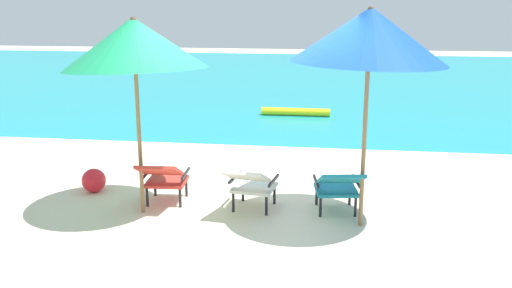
{
  "coord_description": "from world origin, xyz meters",
  "views": [
    {
      "loc": [
        1.01,
        -6.83,
        2.66
      ],
      "look_at": [
        0.0,
        0.44,
        0.75
      ],
      "focal_mm": 39.28,
      "sensor_mm": 36.0,
      "label": 1
    }
  ],
  "objects_px": {
    "lounge_chair_center": "(250,183)",
    "beach_ball": "(94,180)",
    "swim_buoy": "(296,112)",
    "beach_umbrella_right": "(370,35)",
    "lounge_chair_right": "(338,185)",
    "beach_umbrella_left": "(134,44)",
    "lounge_chair_left": "(163,177)"
  },
  "relations": [
    {
      "from": "lounge_chair_center",
      "to": "beach_ball",
      "type": "relative_size",
      "value": 2.77
    },
    {
      "from": "swim_buoy",
      "to": "beach_umbrella_right",
      "type": "relative_size",
      "value": 0.61
    },
    {
      "from": "lounge_chair_right",
      "to": "beach_umbrella_left",
      "type": "distance_m",
      "value": 3.03
    },
    {
      "from": "lounge_chair_right",
      "to": "beach_umbrella_left",
      "type": "bearing_deg",
      "value": -174.91
    },
    {
      "from": "beach_umbrella_right",
      "to": "lounge_chair_center",
      "type": "bearing_deg",
      "value": 170.76
    },
    {
      "from": "lounge_chair_left",
      "to": "lounge_chair_right",
      "type": "height_order",
      "value": "same"
    },
    {
      "from": "swim_buoy",
      "to": "beach_ball",
      "type": "distance_m",
      "value": 6.24
    },
    {
      "from": "swim_buoy",
      "to": "beach_ball",
      "type": "relative_size",
      "value": 4.72
    },
    {
      "from": "lounge_chair_left",
      "to": "lounge_chair_center",
      "type": "relative_size",
      "value": 0.96
    },
    {
      "from": "lounge_chair_center",
      "to": "beach_umbrella_left",
      "type": "bearing_deg",
      "value": -172.77
    },
    {
      "from": "lounge_chair_left",
      "to": "beach_umbrella_left",
      "type": "distance_m",
      "value": 1.77
    },
    {
      "from": "lounge_chair_right",
      "to": "beach_umbrella_right",
      "type": "distance_m",
      "value": 1.9
    },
    {
      "from": "beach_umbrella_left",
      "to": "beach_ball",
      "type": "bearing_deg",
      "value": 145.32
    },
    {
      "from": "lounge_chair_center",
      "to": "beach_umbrella_right",
      "type": "bearing_deg",
      "value": -9.24
    },
    {
      "from": "lounge_chair_right",
      "to": "beach_ball",
      "type": "distance_m",
      "value": 3.45
    },
    {
      "from": "lounge_chair_right",
      "to": "beach_ball",
      "type": "relative_size",
      "value": 2.78
    },
    {
      "from": "beach_ball",
      "to": "lounge_chair_left",
      "type": "bearing_deg",
      "value": -19.19
    },
    {
      "from": "lounge_chair_center",
      "to": "beach_ball",
      "type": "height_order",
      "value": "lounge_chair_center"
    },
    {
      "from": "beach_umbrella_left",
      "to": "beach_ball",
      "type": "height_order",
      "value": "beach_umbrella_left"
    },
    {
      "from": "swim_buoy",
      "to": "beach_umbrella_left",
      "type": "height_order",
      "value": "beach_umbrella_left"
    },
    {
      "from": "lounge_chair_right",
      "to": "beach_ball",
      "type": "height_order",
      "value": "lounge_chair_right"
    },
    {
      "from": "swim_buoy",
      "to": "lounge_chair_center",
      "type": "xyz_separation_m",
      "value": [
        -0.14,
        -6.21,
        0.31
      ]
    },
    {
      "from": "lounge_chair_right",
      "to": "beach_umbrella_right",
      "type": "bearing_deg",
      "value": -44.63
    },
    {
      "from": "beach_umbrella_left",
      "to": "beach_umbrella_right",
      "type": "height_order",
      "value": "beach_umbrella_right"
    },
    {
      "from": "lounge_chair_left",
      "to": "beach_umbrella_left",
      "type": "xyz_separation_m",
      "value": [
        -0.21,
        -0.25,
        1.74
      ]
    },
    {
      "from": "lounge_chair_center",
      "to": "lounge_chair_right",
      "type": "height_order",
      "value": "same"
    },
    {
      "from": "lounge_chair_left",
      "to": "beach_umbrella_left",
      "type": "relative_size",
      "value": 0.36
    },
    {
      "from": "lounge_chair_left",
      "to": "lounge_chair_center",
      "type": "xyz_separation_m",
      "value": [
        1.16,
        -0.08,
        0.0
      ]
    },
    {
      "from": "lounge_chair_left",
      "to": "lounge_chair_center",
      "type": "height_order",
      "value": "same"
    },
    {
      "from": "beach_umbrella_right",
      "to": "lounge_chair_right",
      "type": "bearing_deg",
      "value": 135.37
    },
    {
      "from": "beach_umbrella_left",
      "to": "lounge_chair_center",
      "type": "bearing_deg",
      "value": 7.23
    },
    {
      "from": "lounge_chair_center",
      "to": "beach_umbrella_left",
      "type": "height_order",
      "value": "beach_umbrella_left"
    }
  ]
}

